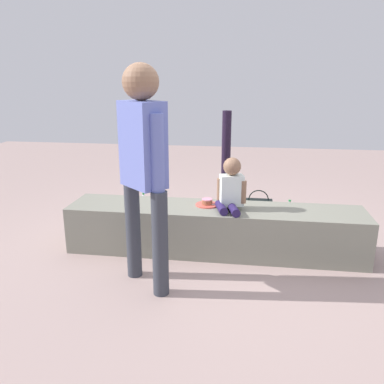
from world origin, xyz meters
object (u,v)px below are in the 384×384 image
at_px(adult_standing, 143,159).
at_px(party_cup_red, 311,220).
at_px(child_seated, 231,187).
at_px(cake_plate, 207,203).
at_px(cake_box_white, 119,212).
at_px(water_bottle_far_side, 289,208).
at_px(gift_bag, 168,211).
at_px(handbag_black_leather, 258,210).
at_px(water_bottle_near_gift, 144,202).

xyz_separation_m(adult_standing, party_cup_red, (1.50, 1.59, -0.98)).
xyz_separation_m(child_seated, adult_standing, (-0.63, -0.68, 0.38)).
xyz_separation_m(cake_plate, cake_box_white, (-1.13, 0.70, -0.39)).
relative_size(child_seated, water_bottle_far_side, 2.55).
distance_m(water_bottle_far_side, cake_box_white, 2.06).
bearing_deg(gift_bag, adult_standing, -85.41).
bearing_deg(water_bottle_far_side, adult_standing, -124.54).
xyz_separation_m(child_seated, handbag_black_leather, (0.28, 0.94, -0.52)).
bearing_deg(adult_standing, cake_box_white, 116.36).
height_order(gift_bag, water_bottle_far_side, gift_bag).
xyz_separation_m(cake_box_white, handbag_black_leather, (1.64, 0.14, 0.06)).
bearing_deg(water_bottle_far_side, cake_box_white, -168.68).
bearing_deg(party_cup_red, handbag_black_leather, 177.14).
relative_size(child_seated, water_bottle_near_gift, 2.23).
relative_size(child_seated, adult_standing, 0.28).
relative_size(adult_standing, water_bottle_far_side, 9.04).
xyz_separation_m(adult_standing, water_bottle_far_side, (1.29, 1.88, -0.95)).
bearing_deg(gift_bag, party_cup_red, 6.25).
height_order(cake_plate, cake_box_white, cake_plate).
xyz_separation_m(water_bottle_near_gift, handbag_black_leather, (1.43, -0.21, 0.04)).
relative_size(party_cup_red, cake_box_white, 0.34).
xyz_separation_m(gift_bag, water_bottle_far_side, (1.40, 0.47, -0.05)).
distance_m(water_bottle_near_gift, cake_box_white, 0.41).
bearing_deg(child_seated, party_cup_red, 45.98).
bearing_deg(adult_standing, cake_plate, 62.42).
distance_m(child_seated, water_bottle_far_side, 1.49).
distance_m(child_seated, gift_bag, 1.16).
height_order(adult_standing, handbag_black_leather, adult_standing).
xyz_separation_m(adult_standing, cake_box_white, (-0.73, 1.47, -0.96)).
xyz_separation_m(adult_standing, gift_bag, (-0.11, 1.41, -0.90)).
relative_size(gift_bag, cake_box_white, 0.94).
height_order(water_bottle_near_gift, handbag_black_leather, handbag_black_leather).
xyz_separation_m(child_seated, cake_plate, (-0.22, 0.09, -0.19)).
xyz_separation_m(adult_standing, cake_plate, (0.40, 0.77, -0.57)).
relative_size(child_seated, cake_plate, 2.16).
relative_size(water_bottle_far_side, handbag_black_leather, 0.51).
xyz_separation_m(cake_plate, gift_bag, (-0.51, 0.64, -0.33)).
distance_m(gift_bag, handbag_black_leather, 1.04).
distance_m(adult_standing, party_cup_red, 2.40).
bearing_deg(handbag_black_leather, adult_standing, -119.37).
bearing_deg(adult_standing, party_cup_red, 46.49).
height_order(adult_standing, party_cup_red, adult_standing).
height_order(child_seated, cake_box_white, child_seated).
bearing_deg(handbag_black_leather, gift_bag, -168.55).
bearing_deg(cake_box_white, child_seated, -30.43).
bearing_deg(party_cup_red, child_seated, -134.02).
relative_size(water_bottle_far_side, cake_box_white, 0.58).
xyz_separation_m(party_cup_red, cake_box_white, (-2.23, -0.11, 0.02)).
relative_size(cake_plate, gift_bag, 0.73).
distance_m(child_seated, adult_standing, 1.00).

